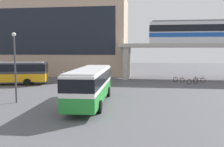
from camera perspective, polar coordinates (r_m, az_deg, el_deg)
name	(u,v)px	position (r m, az deg, el deg)	size (l,w,h in m)	color
ground_plane	(97,85)	(33.62, -3.52, -2.70)	(120.00, 120.00, 0.00)	#515156
station_building	(54,37)	(50.52, -13.76, 8.47)	(29.50, 11.11, 15.03)	tan
elevated_platform	(209,49)	(43.11, 22.28, 5.56)	(29.97, 7.23, 5.92)	#ADA89E
train	(213,32)	(43.36, 23.13, 9.18)	(21.08, 2.96, 3.84)	silver
bus_main	(91,82)	(21.52, -5.13, -2.07)	(3.07, 11.13, 3.22)	#268C33
bus_secondary	(6,71)	(36.45, -23.98, 0.61)	(11.33, 5.02, 3.22)	orange
bicycle_black	(199,80)	(38.48, 20.15, -1.44)	(1.68, 0.72, 1.04)	black
bicycle_orange	(192,82)	(36.04, 18.71, -1.85)	(1.73, 0.57, 1.04)	black
bicycle_red	(179,80)	(37.61, 15.70, -1.47)	(1.67, 0.76, 1.04)	black
pedestrian_walking_across	(63,77)	(35.96, -11.63, -0.90)	(0.48, 0.44, 1.79)	navy
lamp_post	(15,62)	(23.52, -22.24, 2.61)	(0.36, 0.36, 6.45)	#3F3F44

